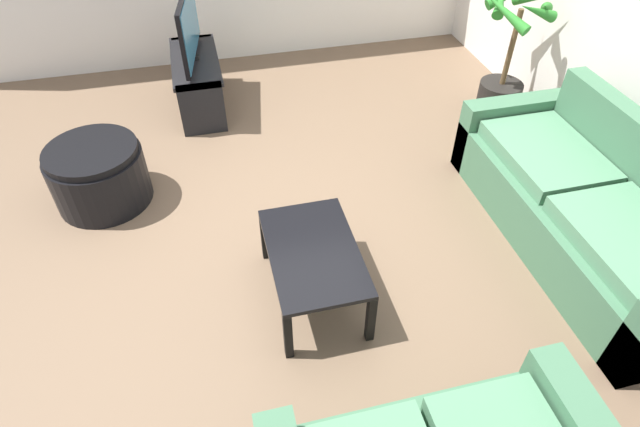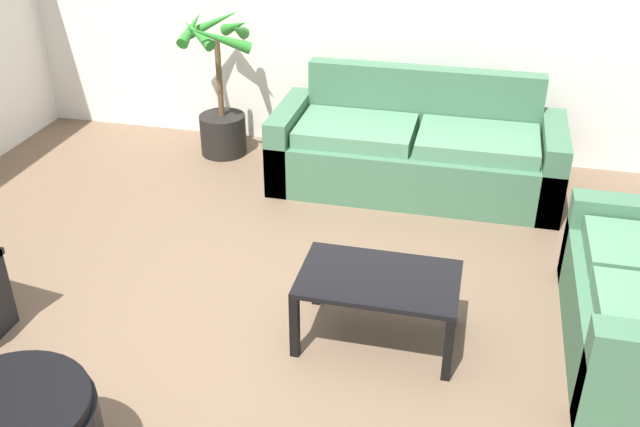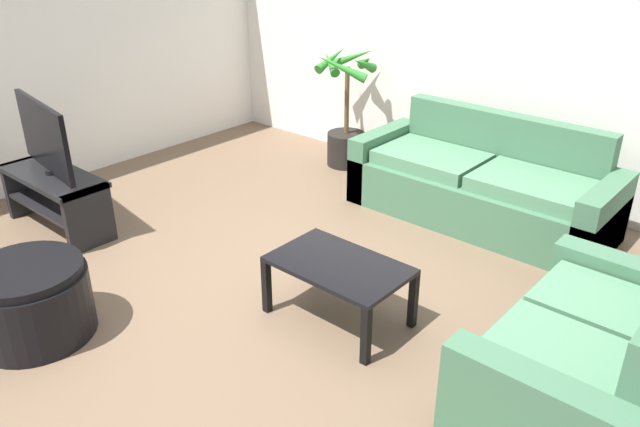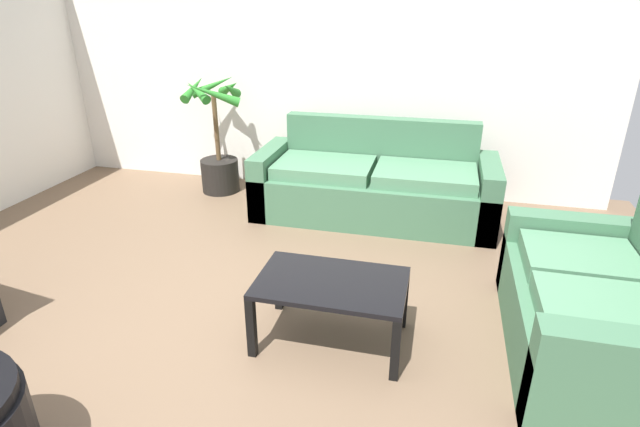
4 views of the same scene
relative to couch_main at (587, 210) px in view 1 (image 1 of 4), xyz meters
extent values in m
plane|color=brown|center=(-0.71, -2.28, -0.30)|extent=(6.60, 6.60, 0.00)
cube|color=#3F6B4C|center=(0.00, -0.03, -0.09)|extent=(2.27, 0.90, 0.42)
cube|color=#3F6B4C|center=(-1.05, -0.03, 0.01)|extent=(0.18, 0.90, 0.62)
cube|color=#4F7F5D|center=(-0.48, -0.08, 0.18)|extent=(0.92, 0.66, 0.12)
cube|color=#4F7F5D|center=(0.48, -0.08, 0.18)|extent=(0.92, 0.66, 0.12)
cube|color=black|center=(-2.66, -2.56, 0.19)|extent=(1.10, 0.45, 0.04)
cube|color=black|center=(-2.66, -2.56, -0.07)|extent=(1.02, 0.39, 0.03)
cube|color=black|center=(-3.18, -2.56, -0.05)|extent=(0.06, 0.41, 0.51)
cube|color=black|center=(-2.14, -2.56, -0.05)|extent=(0.06, 0.41, 0.51)
cube|color=black|center=(-2.66, -2.56, 0.54)|extent=(1.03, 0.19, 0.58)
cube|color=teal|center=(-2.65, -2.54, 0.54)|extent=(0.98, 0.16, 0.53)
cylinder|color=black|center=(-2.66, -2.56, 0.23)|extent=(0.10, 0.10, 0.04)
cube|color=black|center=(0.03, -2.02, 0.11)|extent=(0.90, 0.56, 0.03)
cube|color=black|center=(-0.40, -2.27, -0.10)|extent=(0.05, 0.05, 0.40)
cube|color=black|center=(0.45, -2.27, -0.10)|extent=(0.05, 0.05, 0.40)
cube|color=black|center=(-0.40, -1.76, -0.10)|extent=(0.05, 0.05, 0.40)
cube|color=black|center=(0.45, -1.76, -0.10)|extent=(0.05, 0.05, 0.40)
cylinder|color=black|center=(-1.75, 0.27, -0.12)|extent=(0.41, 0.41, 0.36)
cylinder|color=brown|center=(-1.75, 0.27, 0.41)|extent=(0.05, 0.05, 0.71)
cone|color=#297827|center=(-1.56, 0.28, 0.81)|extent=(0.14, 0.40, 0.23)
cone|color=#297827|center=(-1.63, 0.41, 0.81)|extent=(0.36, 0.33, 0.23)
cone|color=#297827|center=(-1.85, 0.11, 0.81)|extent=(0.38, 0.29, 0.23)
cone|color=#297827|center=(-1.64, 0.02, 0.81)|extent=(0.52, 0.32, 0.29)
cylinder|color=black|center=(-1.35, -3.44, -0.08)|extent=(0.74, 0.74, 0.44)
cylinder|color=black|center=(-1.35, -3.44, 0.17)|extent=(0.70, 0.70, 0.06)
camera|label=1|loc=(2.21, -2.51, 2.47)|focal=29.08mm
camera|label=2|loc=(0.48, -5.33, 2.38)|focal=40.35mm
camera|label=3|loc=(2.23, -4.74, 2.17)|focal=34.94mm
camera|label=4|loc=(0.58, -4.51, 1.68)|focal=27.82mm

